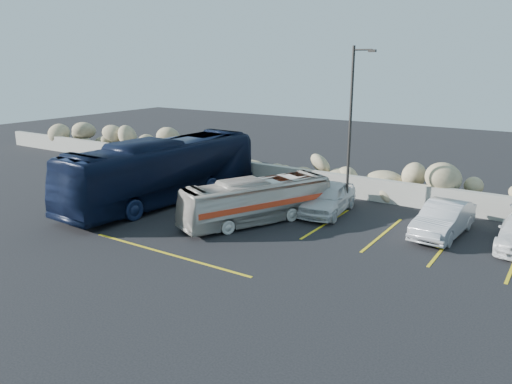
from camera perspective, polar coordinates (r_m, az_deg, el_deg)
The scene contains 9 objects.
ground at distance 19.24m, azimuth -8.32°, elevation -7.79°, with size 90.00×90.00×0.00m, color black.
seawall at distance 28.65m, azimuth 7.71°, elevation 1.12°, with size 60.00×0.40×1.20m, color gray.
riprap_pile at distance 29.56m, azimuth 8.77°, elevation 2.90°, with size 54.00×2.80×2.60m, color tan, non-canonical shape.
parking_lines at distance 21.40m, azimuth 11.32°, elevation -5.53°, with size 18.16×9.36×0.01m.
lamppost at distance 24.71m, azimuth 10.83°, elevation 7.50°, with size 1.14×0.18×8.00m.
vintage_bus at distance 23.09m, azimuth 0.09°, elevation -1.00°, with size 1.75×7.47×2.08m, color beige.
tour_coach at distance 26.83m, azimuth -10.58°, elevation 2.42°, with size 2.83×12.08×3.37m, color black.
car_a at distance 24.83m, azimuth 8.25°, elevation -0.68°, with size 1.80×4.48×1.53m, color silver.
car_b at distance 22.92m, azimuth 20.62°, elevation -2.93°, with size 1.54×4.42×1.46m, color silver.
Camera 1 is at (11.96, -13.14, 7.39)m, focal length 35.00 mm.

